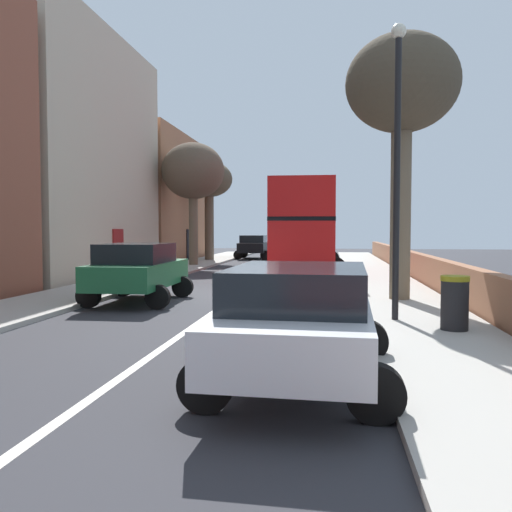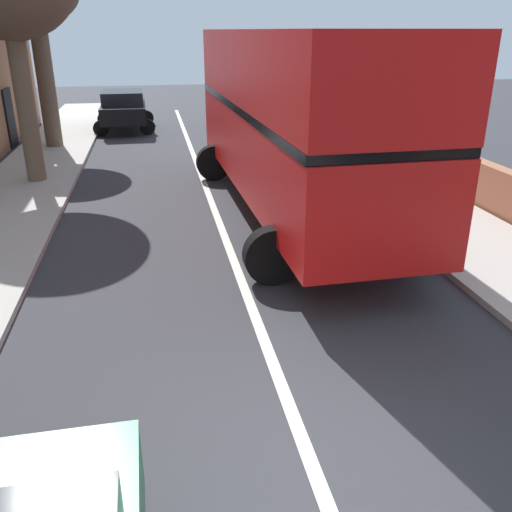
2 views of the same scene
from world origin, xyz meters
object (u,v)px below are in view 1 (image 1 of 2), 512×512
at_px(litter_bin_right, 455,303).
at_px(parked_car_white_right_2, 300,316).
at_px(parked_car_black_left_1, 254,245).
at_px(street_tree_left_4, 193,172).
at_px(street_tree_left_2, 209,182).
at_px(street_tree_right_3, 402,91).
at_px(lamppost_right, 397,148).
at_px(double_decker_bus, 304,224).
at_px(parked_car_green_left_3, 138,269).

bearing_deg(litter_bin_right, parked_car_white_right_2, -127.59).
bearing_deg(parked_car_white_right_2, parked_car_black_left_1, 99.34).
xyz_separation_m(parked_car_white_right_2, street_tree_left_4, (-7.16, 21.76, 4.32)).
bearing_deg(street_tree_left_2, parked_car_black_left_1, 56.12).
height_order(street_tree_left_2, street_tree_right_3, street_tree_right_3).
relative_size(parked_car_black_left_1, parked_car_white_right_2, 0.94).
bearing_deg(lamppost_right, parked_car_white_right_2, -110.98).
xyz_separation_m(parked_car_black_left_1, litter_bin_right, (7.80, -26.76, -0.30)).
distance_m(double_decker_bus, parked_car_black_left_1, 13.41).
bearing_deg(street_tree_right_3, parked_car_black_left_1, 108.34).
distance_m(parked_car_black_left_1, parked_car_white_right_2, 30.80).
height_order(double_decker_bus, street_tree_left_4, street_tree_left_4).
xyz_separation_m(parked_car_black_left_1, street_tree_left_2, (-2.42, -3.60, 4.19)).
bearing_deg(street_tree_right_3, litter_bin_right, -84.30).
height_order(parked_car_white_right_2, lamppost_right, lamppost_right).
bearing_deg(litter_bin_right, street_tree_left_2, 113.81).
xyz_separation_m(parked_car_white_right_2, lamppost_right, (1.80, 4.70, 2.89)).
xyz_separation_m(parked_car_green_left_3, lamppost_right, (6.80, -2.64, 2.85)).
distance_m(parked_car_white_right_2, litter_bin_right, 4.60).
distance_m(double_decker_bus, street_tree_right_3, 10.61).
bearing_deg(parked_car_black_left_1, street_tree_left_4, -104.03).
xyz_separation_m(parked_car_black_left_1, lamppost_right, (6.80, -25.70, 2.85)).
xyz_separation_m(parked_car_white_right_2, street_tree_right_3, (2.34, 8.25, 5.00)).
bearing_deg(double_decker_bus, street_tree_left_4, 147.71).
bearing_deg(double_decker_bus, street_tree_left_2, 126.15).
bearing_deg(parked_car_white_right_2, double_decker_bus, 92.57).
bearing_deg(parked_car_black_left_1, litter_bin_right, -73.75).
xyz_separation_m(parked_car_black_left_1, parked_car_white_right_2, (5.00, -30.40, -0.04)).
bearing_deg(parked_car_white_right_2, street_tree_right_3, 74.16).
xyz_separation_m(double_decker_bus, street_tree_left_4, (-6.36, 4.02, 2.89)).
bearing_deg(parked_car_white_right_2, street_tree_left_4, 108.20).
distance_m(street_tree_left_4, lamppost_right, 19.32).
xyz_separation_m(double_decker_bus, parked_car_green_left_3, (-4.20, -10.40, -1.40)).
relative_size(street_tree_right_3, litter_bin_right, 6.96).
bearing_deg(street_tree_left_4, parked_car_black_left_1, 75.97).
relative_size(parked_car_white_right_2, litter_bin_right, 4.24).
distance_m(street_tree_left_2, street_tree_right_3, 20.97).
height_order(street_tree_right_3, street_tree_left_4, street_tree_right_3).
height_order(parked_car_black_left_1, lamppost_right, lamppost_right).
relative_size(parked_car_white_right_2, street_tree_left_4, 0.66).
distance_m(double_decker_bus, street_tree_left_4, 8.06).
bearing_deg(lamppost_right, street_tree_right_3, 81.37).
distance_m(double_decker_bus, parked_car_green_left_3, 11.30).
relative_size(parked_car_white_right_2, street_tree_right_3, 0.61).
xyz_separation_m(parked_car_white_right_2, street_tree_left_2, (-7.41, 26.80, 4.23)).
bearing_deg(litter_bin_right, lamppost_right, 133.36).
bearing_deg(litter_bin_right, double_decker_bus, 104.32).
distance_m(parked_car_white_right_2, street_tree_left_4, 23.31).
bearing_deg(parked_car_black_left_1, lamppost_right, -75.18).
height_order(parked_car_white_right_2, street_tree_right_3, street_tree_right_3).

